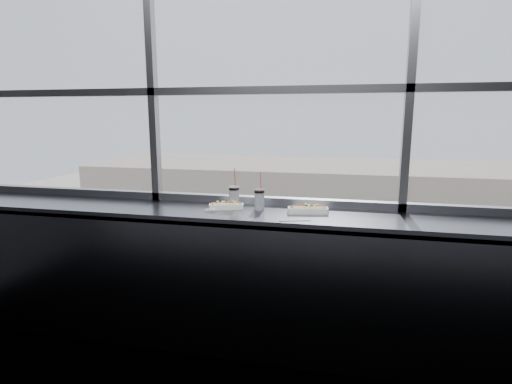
% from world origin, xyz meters
% --- Properties ---
extents(wall_back_lower, '(6.00, 0.00, 6.00)m').
position_xyz_m(wall_back_lower, '(0.00, 1.50, 0.55)').
color(wall_back_lower, black).
rests_on(wall_back_lower, ground).
extents(window_glass, '(6.00, 0.00, 6.00)m').
position_xyz_m(window_glass, '(0.00, 1.52, 2.30)').
color(window_glass, silver).
rests_on(window_glass, ground).
extents(window_mullions, '(6.00, 0.08, 2.40)m').
position_xyz_m(window_mullions, '(0.00, 1.50, 2.30)').
color(window_mullions, gray).
rests_on(window_mullions, ground).
extents(counter, '(6.00, 0.55, 0.06)m').
position_xyz_m(counter, '(0.00, 1.23, 1.07)').
color(counter, slate).
rests_on(counter, ground).
extents(counter_fascia, '(6.00, 0.04, 1.04)m').
position_xyz_m(counter_fascia, '(0.00, 0.97, 0.55)').
color(counter_fascia, slate).
rests_on(counter_fascia, ground).
extents(hotdog_tray_left, '(0.28, 0.16, 0.06)m').
position_xyz_m(hotdog_tray_left, '(-0.31, 1.26, 1.13)').
color(hotdog_tray_left, white).
rests_on(hotdog_tray_left, counter).
extents(hotdog_tray_right, '(0.30, 0.14, 0.07)m').
position_xyz_m(hotdog_tray_right, '(0.32, 1.26, 1.13)').
color(hotdog_tray_right, white).
rests_on(hotdog_tray_right, counter).
extents(soda_cup_left, '(0.09, 0.09, 0.31)m').
position_xyz_m(soda_cup_left, '(-0.27, 1.34, 1.19)').
color(soda_cup_left, white).
rests_on(soda_cup_left, counter).
extents(soda_cup_right, '(0.08, 0.08, 0.30)m').
position_xyz_m(soda_cup_right, '(-0.06, 1.30, 1.19)').
color(soda_cup_right, white).
rests_on(soda_cup_right, counter).
extents(loose_straw, '(0.21, 0.07, 0.01)m').
position_xyz_m(loose_straw, '(0.25, 1.02, 1.10)').
color(loose_straw, white).
rests_on(loose_straw, counter).
extents(wrapper, '(0.09, 0.07, 0.02)m').
position_xyz_m(wrapper, '(-0.40, 1.16, 1.11)').
color(wrapper, silver).
rests_on(wrapper, counter).
extents(plaza_ground, '(120.00, 120.00, 0.00)m').
position_xyz_m(plaza_ground, '(0.00, 45.00, -11.00)').
color(plaza_ground, beige).
rests_on(plaza_ground, ground).
extents(street_asphalt, '(80.00, 10.00, 0.06)m').
position_xyz_m(street_asphalt, '(0.00, 21.50, -10.97)').
color(street_asphalt, black).
rests_on(street_asphalt, plaza_ground).
extents(far_sidewalk, '(80.00, 6.00, 0.04)m').
position_xyz_m(far_sidewalk, '(0.00, 29.50, -10.98)').
color(far_sidewalk, beige).
rests_on(far_sidewalk, plaza_ground).
extents(far_building, '(50.00, 14.00, 8.00)m').
position_xyz_m(far_building, '(0.00, 39.50, -7.00)').
color(far_building, '#B5A092').
rests_on(far_building, plaza_ground).
extents(car_near_d, '(3.45, 7.07, 2.28)m').
position_xyz_m(car_near_d, '(7.82, 17.50, -9.80)').
color(car_near_d, beige).
rests_on(car_near_d, street_asphalt).
extents(car_far_b, '(3.52, 7.08, 2.28)m').
position_xyz_m(car_far_b, '(1.46, 25.50, -9.80)').
color(car_far_b, '#A91F02').
rests_on(car_far_b, street_asphalt).
extents(car_near_b, '(3.42, 6.69, 2.14)m').
position_xyz_m(car_near_b, '(-8.82, 17.50, -9.87)').
color(car_near_b, black).
rests_on(car_near_b, street_asphalt).
extents(car_near_a, '(3.31, 7.02, 2.28)m').
position_xyz_m(car_near_a, '(-13.51, 17.50, -9.80)').
color(car_near_a, '#ACACAC').
rests_on(car_near_a, street_asphalt).
extents(car_far_c, '(3.20, 6.24, 1.99)m').
position_xyz_m(car_far_c, '(10.21, 25.50, -9.94)').
color(car_far_c, white).
rests_on(car_far_c, street_asphalt).
extents(car_near_c, '(3.05, 6.01, 1.93)m').
position_xyz_m(car_near_c, '(1.55, 17.50, -9.98)').
color(car_near_c, '#9E2916').
rests_on(car_near_c, street_asphalt).
extents(pedestrian_a, '(0.75, 1.00, 2.24)m').
position_xyz_m(pedestrian_a, '(-5.18, 29.24, -9.84)').
color(pedestrian_a, '#66605B').
rests_on(pedestrian_a, far_sidewalk).
extents(pedestrian_b, '(0.67, 0.89, 2.01)m').
position_xyz_m(pedestrian_b, '(-0.33, 29.64, -9.96)').
color(pedestrian_b, '#66605B').
rests_on(pedestrian_b, far_sidewalk).
extents(tree_left, '(3.14, 3.14, 4.90)m').
position_xyz_m(tree_left, '(-10.45, 29.50, -7.67)').
color(tree_left, '#47382B').
rests_on(tree_left, far_sidewalk).
extents(tree_center, '(3.35, 3.35, 5.24)m').
position_xyz_m(tree_center, '(0.89, 29.50, -7.45)').
color(tree_center, '#47382B').
rests_on(tree_center, far_sidewalk).
extents(tree_right, '(2.95, 2.95, 4.61)m').
position_xyz_m(tree_right, '(10.80, 29.50, -7.87)').
color(tree_right, '#47382B').
rests_on(tree_right, far_sidewalk).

